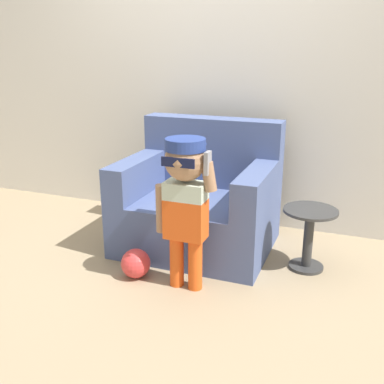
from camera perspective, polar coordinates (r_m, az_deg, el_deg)
The scene contains 6 objects.
ground_plane at distance 3.40m, azimuth -1.12°, elevation -6.81°, with size 10.00×10.00×0.00m, color #998466.
wall_back at distance 3.71m, azimuth 2.81°, elevation 16.06°, with size 10.00×0.05×2.60m.
armchair at distance 3.32m, azimuth 1.00°, elevation -1.39°, with size 1.07×0.86×0.91m.
person_child at distance 2.61m, azimuth -0.86°, elevation 0.11°, with size 0.38×0.29×0.94m.
side_table at distance 3.07m, azimuth 14.61°, elevation -5.03°, with size 0.35×0.35×0.42m.
toy_ball at distance 2.95m, azimuth -7.15°, elevation -8.98°, with size 0.19×0.19×0.19m.
Camera 1 is at (1.17, -2.85, 1.43)m, focal length 42.00 mm.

